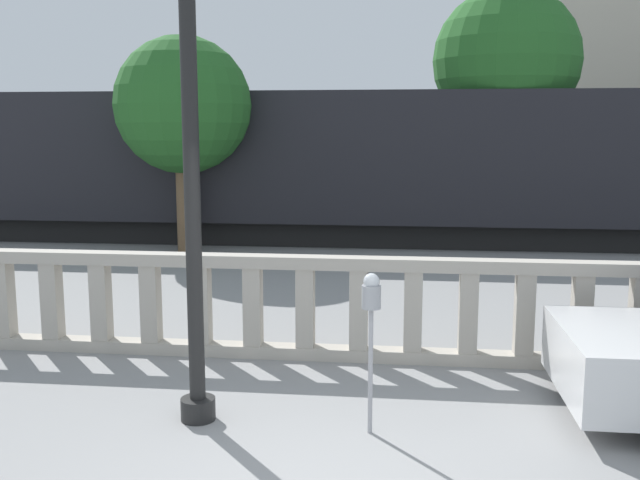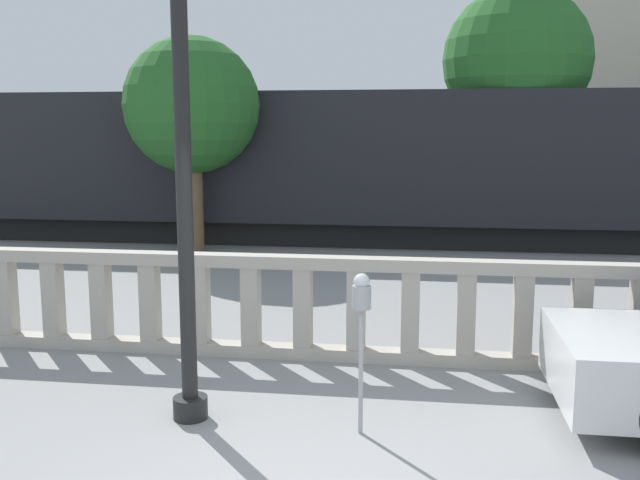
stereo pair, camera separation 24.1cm
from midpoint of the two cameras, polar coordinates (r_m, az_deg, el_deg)
balustrade at (r=8.03m, az=2.25°, el=-5.55°), size 15.53×0.24×1.18m
parking_meter at (r=6.00m, az=2.97°, el=-5.34°), size 0.16×0.16×1.40m
train_near at (r=16.89m, az=15.41°, el=5.80°), size 29.36×3.11×4.01m
train_far at (r=30.37m, az=-1.51°, el=7.89°), size 19.31×3.08×4.59m
tree_left at (r=15.35m, az=-11.37°, el=10.45°), size 2.85×2.85×4.52m
tree_right at (r=16.83m, az=14.28°, el=13.65°), size 3.25×3.25×5.73m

